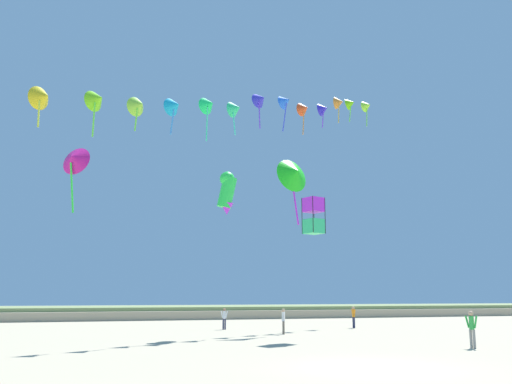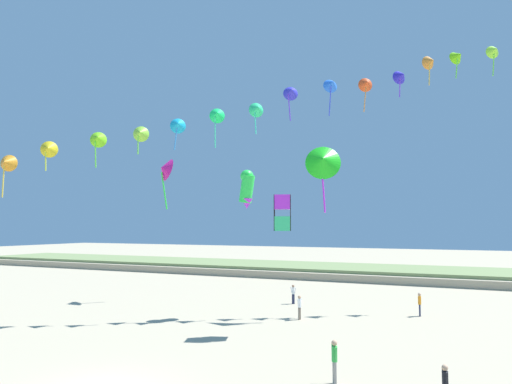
{
  "view_description": "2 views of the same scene",
  "coord_description": "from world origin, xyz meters",
  "px_view_note": "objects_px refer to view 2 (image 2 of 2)",
  "views": [
    {
      "loc": [
        -9.51,
        -17.31,
        2.46
      ],
      "look_at": [
        -0.27,
        13.2,
        8.53
      ],
      "focal_mm": 38.0,
      "sensor_mm": 36.0,
      "label": 1
    },
    {
      "loc": [
        12.62,
        -13.44,
        6.24
      ],
      "look_at": [
        0.89,
        12.49,
        8.4
      ],
      "focal_mm": 32.0,
      "sensor_mm": 36.0,
      "label": 2
    }
  ],
  "objects_px": {
    "large_kite_outer_drift": "(282,213)",
    "person_far_right": "(299,306)",
    "person_near_left": "(293,293)",
    "large_kite_high_solo": "(247,187)",
    "person_mid_center": "(420,303)",
    "large_kite_low_lead": "(323,161)",
    "person_near_right": "(445,384)",
    "person_far_left": "(334,358)",
    "large_kite_mid_trail": "(165,169)"
  },
  "relations": [
    {
      "from": "person_far_left",
      "to": "large_kite_mid_trail",
      "type": "xyz_separation_m",
      "value": [
        -18.79,
        14.51,
        10.27
      ]
    },
    {
      "from": "person_near_right",
      "to": "large_kite_outer_drift",
      "type": "xyz_separation_m",
      "value": [
        -9.04,
        8.21,
        6.15
      ]
    },
    {
      "from": "person_near_right",
      "to": "large_kite_low_lead",
      "type": "bearing_deg",
      "value": 120.56
    },
    {
      "from": "person_far_right",
      "to": "large_kite_outer_drift",
      "type": "xyz_separation_m",
      "value": [
        0.43,
        -4.23,
        6.12
      ]
    },
    {
      "from": "large_kite_outer_drift",
      "to": "person_far_right",
      "type": "bearing_deg",
      "value": 95.8
    },
    {
      "from": "person_near_left",
      "to": "large_kite_high_solo",
      "type": "relative_size",
      "value": 0.54
    },
    {
      "from": "large_kite_outer_drift",
      "to": "person_near_right",
      "type": "bearing_deg",
      "value": -42.22
    },
    {
      "from": "person_far_left",
      "to": "large_kite_mid_trail",
      "type": "relative_size",
      "value": 0.37
    },
    {
      "from": "person_near_right",
      "to": "person_mid_center",
      "type": "distance_m",
      "value": 17.14
    },
    {
      "from": "person_mid_center",
      "to": "large_kite_high_solo",
      "type": "relative_size",
      "value": 0.57
    },
    {
      "from": "large_kite_low_lead",
      "to": "large_kite_mid_trail",
      "type": "xyz_separation_m",
      "value": [
        -14.83,
        1.93,
        0.41
      ]
    },
    {
      "from": "person_near_right",
      "to": "large_kite_outer_drift",
      "type": "bearing_deg",
      "value": 137.78
    },
    {
      "from": "person_near_left",
      "to": "large_kite_high_solo",
      "type": "bearing_deg",
      "value": -102.74
    },
    {
      "from": "person_far_right",
      "to": "large_kite_low_lead",
      "type": "relative_size",
      "value": 0.32
    },
    {
      "from": "person_far_right",
      "to": "person_near_right",
      "type": "bearing_deg",
      "value": -52.7
    },
    {
      "from": "person_near_right",
      "to": "large_kite_mid_trail",
      "type": "relative_size",
      "value": 0.34
    },
    {
      "from": "large_kite_mid_trail",
      "to": "person_mid_center",
      "type": "bearing_deg",
      "value": 3.82
    },
    {
      "from": "person_mid_center",
      "to": "person_far_left",
      "type": "xyz_separation_m",
      "value": [
        -1.92,
        -15.9,
        0.06
      ]
    },
    {
      "from": "person_near_right",
      "to": "person_far_right",
      "type": "xyz_separation_m",
      "value": [
        -9.47,
        12.43,
        0.03
      ]
    },
    {
      "from": "person_near_left",
      "to": "large_kite_low_lead",
      "type": "height_order",
      "value": "large_kite_low_lead"
    },
    {
      "from": "person_near_left",
      "to": "large_kite_outer_drift",
      "type": "height_order",
      "value": "large_kite_outer_drift"
    },
    {
      "from": "person_far_right",
      "to": "large_kite_high_solo",
      "type": "height_order",
      "value": "large_kite_high_solo"
    },
    {
      "from": "person_far_left",
      "to": "large_kite_outer_drift",
      "type": "distance_m",
      "value": 10.55
    },
    {
      "from": "large_kite_high_solo",
      "to": "large_kite_outer_drift",
      "type": "xyz_separation_m",
      "value": [
        4.27,
        -4.04,
        -1.98
      ]
    },
    {
      "from": "large_kite_mid_trail",
      "to": "large_kite_outer_drift",
      "type": "distance_m",
      "value": 16.28
    },
    {
      "from": "large_kite_outer_drift",
      "to": "large_kite_high_solo",
      "type": "bearing_deg",
      "value": 136.6
    },
    {
      "from": "large_kite_low_lead",
      "to": "large_kite_high_solo",
      "type": "bearing_deg",
      "value": -164.61
    },
    {
      "from": "person_near_right",
      "to": "person_mid_center",
      "type": "xyz_separation_m",
      "value": [
        -2.2,
        17.0,
        0.03
      ]
    },
    {
      "from": "person_near_left",
      "to": "large_kite_outer_drift",
      "type": "bearing_deg",
      "value": -73.65
    },
    {
      "from": "person_mid_center",
      "to": "large_kite_low_lead",
      "type": "relative_size",
      "value": 0.32
    },
    {
      "from": "large_kite_high_solo",
      "to": "person_far_right",
      "type": "bearing_deg",
      "value": 2.81
    },
    {
      "from": "person_mid_center",
      "to": "large_kite_high_solo",
      "type": "bearing_deg",
      "value": -156.83
    },
    {
      "from": "person_far_right",
      "to": "large_kite_high_solo",
      "type": "xyz_separation_m",
      "value": [
        -3.84,
        -0.19,
        8.11
      ]
    },
    {
      "from": "person_near_left",
      "to": "large_kite_outer_drift",
      "type": "xyz_separation_m",
      "value": [
        2.93,
        -9.98,
        6.17
      ]
    },
    {
      "from": "person_near_right",
      "to": "person_mid_center",
      "type": "relative_size",
      "value": 0.97
    },
    {
      "from": "person_near_left",
      "to": "person_far_left",
      "type": "distance_m",
      "value": 18.79
    },
    {
      "from": "person_near_right",
      "to": "large_kite_low_lead",
      "type": "relative_size",
      "value": 0.31
    },
    {
      "from": "person_near_right",
      "to": "large_kite_low_lead",
      "type": "height_order",
      "value": "large_kite_low_lead"
    },
    {
      "from": "person_near_left",
      "to": "large_kite_high_solo",
      "type": "xyz_separation_m",
      "value": [
        -1.34,
        -5.94,
        8.15
      ]
    },
    {
      "from": "person_mid_center",
      "to": "large_kite_outer_drift",
      "type": "bearing_deg",
      "value": -127.9
    },
    {
      "from": "person_mid_center",
      "to": "large_kite_high_solo",
      "type": "distance_m",
      "value": 14.56
    },
    {
      "from": "large_kite_low_lead",
      "to": "large_kite_mid_trail",
      "type": "relative_size",
      "value": 1.08
    },
    {
      "from": "person_mid_center",
      "to": "person_far_right",
      "type": "relative_size",
      "value": 1.0
    },
    {
      "from": "person_near_right",
      "to": "large_kite_high_solo",
      "type": "relative_size",
      "value": 0.55
    },
    {
      "from": "large_kite_outer_drift",
      "to": "person_near_left",
      "type": "bearing_deg",
      "value": 106.35
    },
    {
      "from": "person_mid_center",
      "to": "large_kite_low_lead",
      "type": "height_order",
      "value": "large_kite_low_lead"
    },
    {
      "from": "person_near_right",
      "to": "large_kite_low_lead",
      "type": "distance_m",
      "value": 18.75
    },
    {
      "from": "person_near_right",
      "to": "person_far_left",
      "type": "relative_size",
      "value": 0.91
    },
    {
      "from": "person_mid_center",
      "to": "large_kite_low_lead",
      "type": "distance_m",
      "value": 12.01
    },
    {
      "from": "person_near_right",
      "to": "person_far_right",
      "type": "distance_m",
      "value": 15.63
    }
  ]
}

